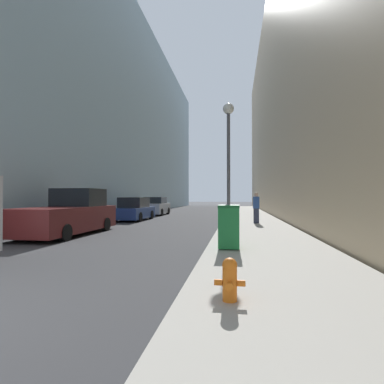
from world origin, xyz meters
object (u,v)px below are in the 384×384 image
Objects in this scene: pickup_truck at (69,215)px; pedestrian_on_sidewalk at (256,208)px; fire_hydrant at (230,278)px; lamppost at (228,149)px; parked_sedan_far at (156,207)px; parked_sedan_near at (134,210)px; trash_bin at (229,226)px.

pickup_truck is 3.17× the size of pedestrian_on_sidewalk.
fire_hydrant is 0.35× the size of pedestrian_on_sidewalk.
parked_sedan_far is at bearing 115.85° from lamppost.
lamppost reaches higher than pedestrian_on_sidewalk.
pickup_truck is at bearing 132.58° from fire_hydrant.
pedestrian_on_sidewalk reaches higher than parked_sedan_near.
trash_bin is 4.31m from lamppost.
fire_hydrant is at bearing -71.94° from parked_sedan_far.
pedestrian_on_sidewalk is (8.29, -2.69, 0.28)m from parked_sedan_near.
parked_sedan_near is 2.55× the size of pedestrian_on_sidewalk.
parked_sedan_far reaches higher than trash_bin.
trash_bin is at bearing -58.78° from parked_sedan_near.
pedestrian_on_sidewalk is at bearing 32.96° from pickup_truck.
pedestrian_on_sidewalk is (1.22, 13.22, 0.56)m from fire_hydrant.
pickup_truck is 8.13m from parked_sedan_near.
fire_hydrant is 0.14× the size of parked_sedan_near.
pedestrian_on_sidewalk is (1.34, 8.77, 0.23)m from trash_bin.
lamppost is 1.18× the size of parked_sedan_near.
trash_bin is (-0.12, 4.45, 0.33)m from fire_hydrant.
pickup_truck is 1.31× the size of parked_sedan_far.
lamppost is 16.38m from parked_sedan_far.
lamppost reaches higher than parked_sedan_far.
trash_bin is 7.79m from pickup_truck.
parked_sedan_far is at bearing 133.20° from pedestrian_on_sidewalk.
fire_hydrant is at bearing -88.42° from trash_bin.
lamppost is at bearing -50.07° from parked_sedan_near.
fire_hydrant is at bearing -66.04° from parked_sedan_near.
lamppost is 7.46m from pickup_truck.
lamppost is at bearing -0.55° from pickup_truck.
trash_bin is 13.41m from parked_sedan_near.
parked_sedan_near reaches higher than trash_bin.
lamppost is 3.01× the size of pedestrian_on_sidewalk.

